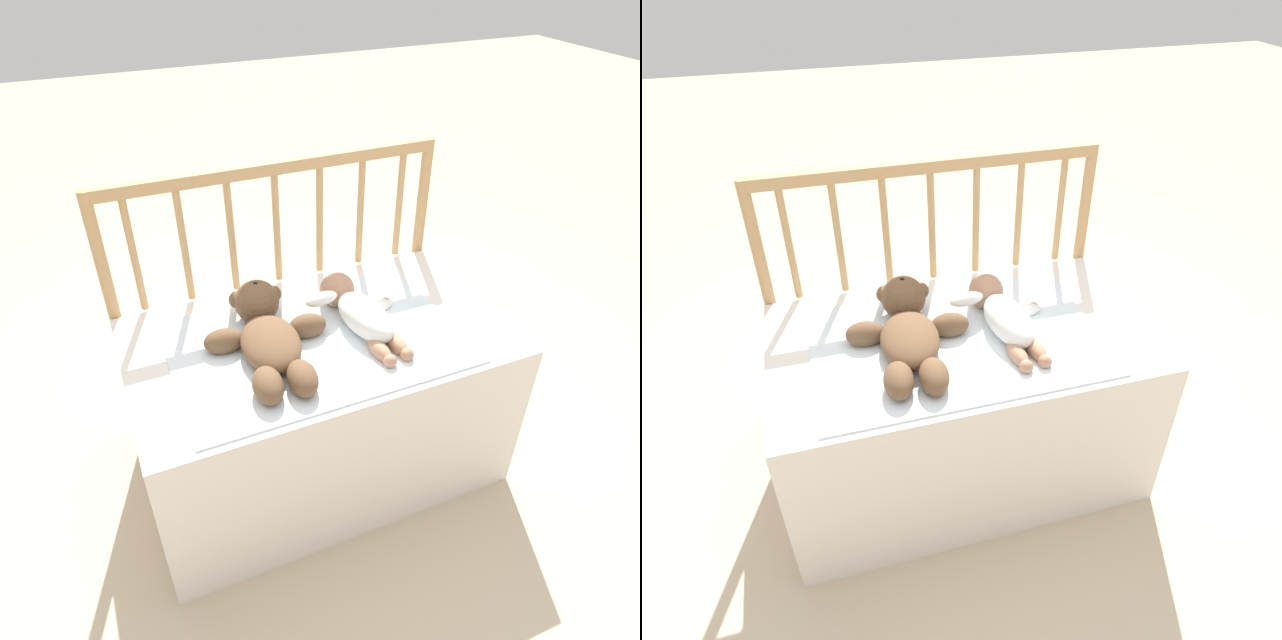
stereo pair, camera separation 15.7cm
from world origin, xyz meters
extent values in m
plane|color=#C6B293|center=(0.00, 0.00, 0.00)|extent=(12.00, 12.00, 0.00)
cube|color=white|center=(0.00, 0.00, 0.27)|extent=(1.08, 0.62, 0.54)
cylinder|color=tan|center=(-0.52, 0.33, 0.47)|extent=(0.04, 0.04, 0.93)
cylinder|color=tan|center=(0.52, 0.33, 0.47)|extent=(0.04, 0.04, 0.93)
cube|color=tan|center=(0.00, 0.33, 0.92)|extent=(1.04, 0.03, 0.04)
cylinder|color=tan|center=(-0.43, 0.33, 0.72)|extent=(0.02, 0.02, 0.36)
cylinder|color=tan|center=(-0.29, 0.33, 0.72)|extent=(0.02, 0.02, 0.36)
cylinder|color=tan|center=(-0.14, 0.33, 0.72)|extent=(0.02, 0.02, 0.36)
cylinder|color=tan|center=(0.00, 0.33, 0.72)|extent=(0.02, 0.02, 0.36)
cylinder|color=tan|center=(0.14, 0.33, 0.72)|extent=(0.02, 0.02, 0.36)
cylinder|color=tan|center=(0.29, 0.33, 0.72)|extent=(0.02, 0.02, 0.36)
cylinder|color=tan|center=(0.43, 0.33, 0.72)|extent=(0.02, 0.02, 0.36)
cube|color=white|center=(-0.02, -0.03, 0.54)|extent=(0.80, 0.53, 0.01)
ellipsoid|color=brown|center=(-0.15, -0.03, 0.58)|extent=(0.18, 0.26, 0.08)
sphere|color=brown|center=(-0.14, 0.14, 0.60)|extent=(0.13, 0.13, 0.13)
sphere|color=beige|center=(-0.14, 0.14, 0.64)|extent=(0.05, 0.05, 0.05)
sphere|color=black|center=(-0.14, 0.14, 0.66)|extent=(0.02, 0.02, 0.02)
sphere|color=brown|center=(-0.18, 0.16, 0.61)|extent=(0.05, 0.05, 0.05)
sphere|color=brown|center=(-0.08, 0.15, 0.61)|extent=(0.05, 0.05, 0.05)
ellipsoid|color=brown|center=(-0.26, 0.03, 0.58)|extent=(0.11, 0.08, 0.07)
ellipsoid|color=brown|center=(-0.03, 0.01, 0.58)|extent=(0.11, 0.08, 0.07)
ellipsoid|color=brown|center=(-0.21, -0.18, 0.58)|extent=(0.09, 0.13, 0.08)
ellipsoid|color=brown|center=(-0.12, -0.19, 0.58)|extent=(0.09, 0.13, 0.08)
ellipsoid|color=white|center=(0.13, -0.03, 0.59)|extent=(0.14, 0.24, 0.10)
sphere|color=tan|center=(0.11, 0.12, 0.59)|extent=(0.11, 0.11, 0.11)
ellipsoid|color=white|center=(0.03, 0.06, 0.62)|extent=(0.10, 0.05, 0.04)
ellipsoid|color=white|center=(0.21, 0.04, 0.56)|extent=(0.10, 0.05, 0.04)
sphere|color=tan|center=(0.01, 0.02, 0.56)|extent=(0.03, 0.03, 0.03)
sphere|color=tan|center=(0.24, 0.05, 0.56)|extent=(0.03, 0.03, 0.03)
ellipsoid|color=tan|center=(0.11, -0.15, 0.56)|extent=(0.05, 0.11, 0.04)
ellipsoid|color=tan|center=(0.17, -0.14, 0.56)|extent=(0.05, 0.11, 0.04)
sphere|color=tan|center=(0.12, -0.20, 0.56)|extent=(0.04, 0.04, 0.04)
sphere|color=tan|center=(0.17, -0.19, 0.56)|extent=(0.04, 0.04, 0.04)
camera|label=1|loc=(-0.50, -1.18, 1.53)|focal=32.00mm
camera|label=2|loc=(-0.35, -1.23, 1.53)|focal=32.00mm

